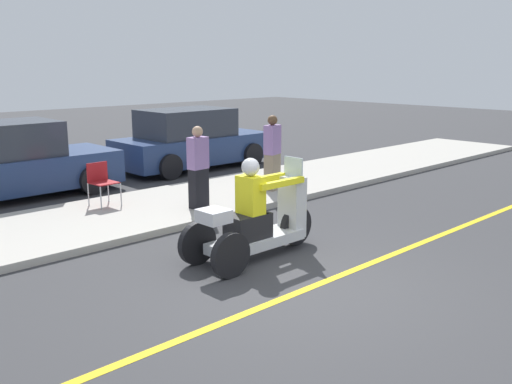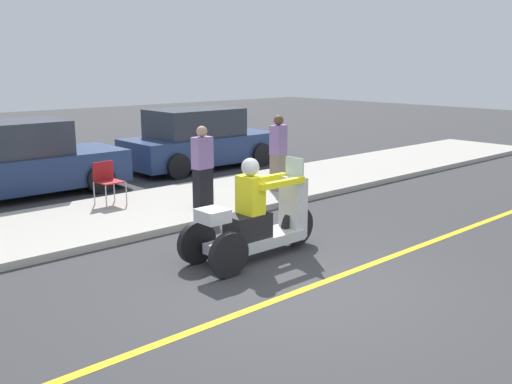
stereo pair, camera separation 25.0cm
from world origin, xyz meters
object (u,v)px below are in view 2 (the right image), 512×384
object	(u,v)px
folding_chair_set_back	(107,178)
parked_car_lot_center	(200,141)
spectator_near_curb	(278,154)
parked_car_lot_right	(11,162)
motorcycle_trike	(256,222)
spectator_far_back	(203,169)

from	to	relation	value
folding_chair_set_back	parked_car_lot_center	bearing A→B (deg)	31.50
spectator_near_curb	parked_car_lot_center	distance (m)	3.86
parked_car_lot_right	motorcycle_trike	bearing A→B (deg)	-78.52
spectator_near_curb	parked_car_lot_center	xyz separation A→B (m)	(0.69, 3.79, -0.14)
motorcycle_trike	parked_car_lot_center	world-z (taller)	parked_car_lot_center
spectator_far_back	parked_car_lot_right	bearing A→B (deg)	120.18
spectator_far_back	folding_chair_set_back	distance (m)	1.93
spectator_far_back	folding_chair_set_back	size ratio (longest dim) A/B	1.89
parked_car_lot_center	motorcycle_trike	bearing A→B (deg)	-119.95
motorcycle_trike	parked_car_lot_right	size ratio (longest dim) A/B	0.50
folding_chair_set_back	parked_car_lot_right	size ratio (longest dim) A/B	0.18
spectator_near_curb	motorcycle_trike	bearing A→B (deg)	-138.40
parked_car_lot_right	folding_chair_set_back	bearing A→B (deg)	-66.78
spectator_far_back	folding_chair_set_back	world-z (taller)	spectator_far_back
spectator_far_back	parked_car_lot_center	bearing A→B (deg)	54.45
motorcycle_trike	parked_car_lot_center	bearing A→B (deg)	60.05
spectator_near_curb	parked_car_lot_right	xyz separation A→B (m)	(-4.34, 3.63, -0.14)
spectator_near_curb	spectator_far_back	xyz separation A→B (m)	(-2.13, -0.17, -0.03)
motorcycle_trike	folding_chair_set_back	size ratio (longest dim) A/B	2.80
parked_car_lot_center	spectator_near_curb	bearing A→B (deg)	-100.37
folding_chair_set_back	parked_car_lot_center	distance (m)	4.74
spectator_near_curb	parked_car_lot_right	size ratio (longest dim) A/B	0.35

